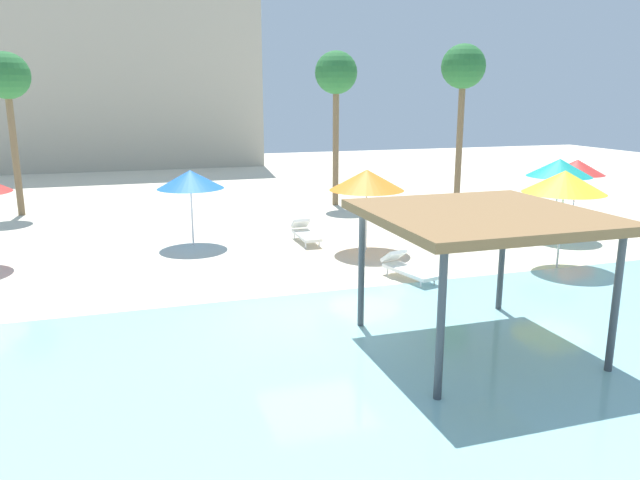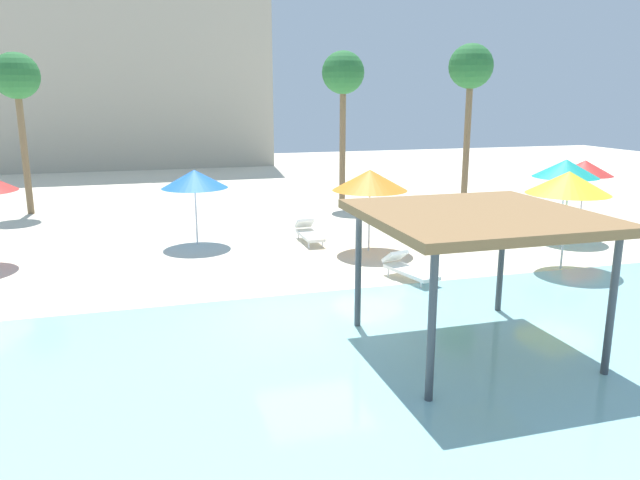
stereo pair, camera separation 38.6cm
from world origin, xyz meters
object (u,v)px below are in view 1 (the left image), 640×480
(lounge_chair_0, at_px, (305,233))
(lounge_chair_1, at_px, (406,268))
(beach_umbrella_teal_5, at_px, (560,168))
(beach_umbrella_yellow_4, at_px, (565,182))
(shade_pavilion, at_px, (481,220))
(palm_tree_1, at_px, (336,77))
(beach_umbrella_red_1, at_px, (577,167))
(palm_tree_0, at_px, (463,71))
(palm_tree_2, at_px, (7,80))
(beach_umbrella_blue_3, at_px, (190,179))
(beach_umbrella_orange_6, at_px, (367,180))

(lounge_chair_0, xyz_separation_m, lounge_chair_1, (1.44, -5.12, 0.00))
(beach_umbrella_teal_5, bearing_deg, beach_umbrella_yellow_4, -126.84)
(shade_pavilion, bearing_deg, lounge_chair_0, 93.92)
(lounge_chair_1, distance_m, palm_tree_1, 13.16)
(beach_umbrella_red_1, xyz_separation_m, palm_tree_0, (-2.65, 4.44, 3.73))
(shade_pavilion, distance_m, palm_tree_0, 16.30)
(palm_tree_1, distance_m, palm_tree_2, 13.73)
(shade_pavilion, distance_m, lounge_chair_1, 5.34)
(beach_umbrella_blue_3, relative_size, beach_umbrella_orange_6, 0.96)
(palm_tree_1, xyz_separation_m, palm_tree_2, (-13.62, 1.73, -0.19))
(palm_tree_0, xyz_separation_m, palm_tree_1, (-4.90, 2.56, -0.21))
(beach_umbrella_red_1, distance_m, palm_tree_1, 10.88)
(shade_pavilion, relative_size, beach_umbrella_orange_6, 1.58)
(beach_umbrella_yellow_4, bearing_deg, beach_umbrella_orange_6, 142.34)
(beach_umbrella_teal_5, bearing_deg, palm_tree_0, 94.05)
(beach_umbrella_blue_3, xyz_separation_m, palm_tree_1, (7.22, 6.01, 3.53))
(beach_umbrella_orange_6, bearing_deg, beach_umbrella_blue_3, 155.23)
(lounge_chair_0, distance_m, palm_tree_1, 9.30)
(beach_umbrella_yellow_4, bearing_deg, shade_pavilion, -141.31)
(beach_umbrella_red_1, distance_m, beach_umbrella_yellow_4, 6.97)
(lounge_chair_0, height_order, palm_tree_0, palm_tree_0)
(shade_pavilion, xyz_separation_m, palm_tree_2, (-10.86, 18.28, 2.95))
(beach_umbrella_blue_3, relative_size, beach_umbrella_teal_5, 0.91)
(lounge_chair_0, relative_size, palm_tree_2, 0.28)
(lounge_chair_1, height_order, palm_tree_2, palm_tree_2)
(beach_umbrella_orange_6, bearing_deg, shade_pavilion, -96.26)
(palm_tree_2, bearing_deg, shade_pavilion, -59.29)
(beach_umbrella_orange_6, relative_size, lounge_chair_1, 1.35)
(shade_pavilion, xyz_separation_m, lounge_chair_1, (0.77, 4.75, -2.33))
(lounge_chair_0, distance_m, palm_tree_2, 14.22)
(beach_umbrella_teal_5, height_order, palm_tree_1, palm_tree_1)
(beach_umbrella_orange_6, xyz_separation_m, palm_tree_1, (1.88, 8.47, 3.45))
(beach_umbrella_yellow_4, bearing_deg, beach_umbrella_red_1, 47.02)
(shade_pavilion, xyz_separation_m, beach_umbrella_yellow_4, (5.57, 4.46, -0.09))
(beach_umbrella_red_1, height_order, lounge_chair_1, beach_umbrella_red_1)
(palm_tree_0, bearing_deg, beach_umbrella_teal_5, -85.95)
(beach_umbrella_red_1, height_order, beach_umbrella_yellow_4, beach_umbrella_yellow_4)
(beach_umbrella_teal_5, bearing_deg, lounge_chair_1, -157.12)
(beach_umbrella_yellow_4, xyz_separation_m, lounge_chair_1, (-4.80, 0.28, -2.23))
(beach_umbrella_teal_5, relative_size, beach_umbrella_orange_6, 1.05)
(beach_umbrella_blue_3, xyz_separation_m, lounge_chair_1, (5.22, -5.80, -1.93))
(beach_umbrella_teal_5, relative_size, palm_tree_2, 0.42)
(beach_umbrella_teal_5, height_order, lounge_chair_1, beach_umbrella_teal_5)
(beach_umbrella_red_1, height_order, beach_umbrella_teal_5, beach_umbrella_teal_5)
(beach_umbrella_blue_3, xyz_separation_m, beach_umbrella_teal_5, (12.56, -2.70, 0.25))
(beach_umbrella_yellow_4, bearing_deg, lounge_chair_0, 139.14)
(palm_tree_0, height_order, palm_tree_2, palm_tree_0)
(beach_umbrella_blue_3, relative_size, lounge_chair_0, 1.36)
(beach_umbrella_blue_3, bearing_deg, lounge_chair_1, -47.98)
(shade_pavilion, xyz_separation_m, palm_tree_1, (2.77, 16.55, 3.14))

